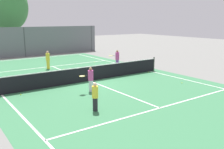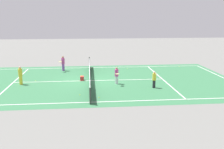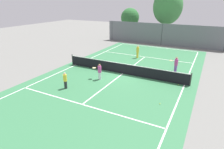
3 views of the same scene
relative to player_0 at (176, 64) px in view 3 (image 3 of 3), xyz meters
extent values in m
plane|color=slate|center=(-4.24, -2.65, -0.78)|extent=(80.00, 80.00, 0.00)
cube|color=#387A4C|center=(-4.24, -2.65, -0.78)|extent=(13.00, 25.00, 0.00)
cube|color=white|center=(-9.74, -2.65, -0.77)|extent=(0.10, 24.00, 0.01)
cube|color=white|center=(1.26, -2.65, -0.77)|extent=(0.10, 24.00, 0.01)
cube|color=white|center=(-4.24, 9.35, -0.77)|extent=(11.00, 0.10, 0.01)
cube|color=white|center=(-4.24, -9.05, -0.77)|extent=(11.00, 0.10, 0.01)
cube|color=white|center=(-4.24, 3.75, -0.77)|extent=(11.00, 0.10, 0.01)
cube|color=white|center=(-4.24, -2.65, -0.77)|extent=(0.10, 12.80, 0.01)
cylinder|color=#333833|center=(-10.14, -2.65, -0.23)|extent=(0.10, 0.10, 1.10)
cylinder|color=#333833|center=(1.66, -2.65, -0.23)|extent=(0.10, 0.10, 1.10)
cube|color=black|center=(-4.24, -2.65, -0.30)|extent=(11.80, 0.03, 0.95)
cube|color=white|center=(-4.24, -2.65, 0.20)|extent=(11.80, 0.04, 0.05)
cube|color=slate|center=(-4.24, 11.35, 0.82)|extent=(18.00, 0.06, 3.20)
cylinder|color=#3F4447|center=(-12.74, 11.35, 0.82)|extent=(0.12, 0.12, 3.20)
cylinder|color=#3F4447|center=(-4.24, 11.35, 0.82)|extent=(0.12, 0.12, 3.20)
cylinder|color=brown|center=(-4.69, 15.60, 0.88)|extent=(0.28, 0.28, 3.33)
ellipsoid|color=#3D8442|center=(-4.69, 15.60, 4.69)|extent=(4.75, 4.46, 5.70)
cylinder|color=brown|center=(-11.38, 15.82, 0.35)|extent=(0.41, 0.41, 2.25)
sphere|color=#2D6B33|center=(-11.38, 15.82, 2.72)|extent=(3.33, 3.33, 3.33)
cylinder|color=purple|center=(0.02, -0.01, -0.43)|extent=(0.26, 0.26, 0.70)
cylinder|color=#D14799|center=(0.02, -0.01, 0.23)|extent=(0.32, 0.32, 0.61)
sphere|color=#A37556|center=(0.02, -0.01, 0.63)|extent=(0.19, 0.19, 0.19)
cylinder|color=black|center=(-0.27, 0.11, 0.26)|extent=(0.20, 0.11, 0.03)
torus|color=yellow|center=(-0.50, 0.21, 0.26)|extent=(0.43, 0.43, 0.03)
cylinder|color=silver|center=(-0.50, 0.21, 0.26)|extent=(0.36, 0.36, 0.00)
cylinder|color=silver|center=(-5.43, -4.84, -0.45)|extent=(0.24, 0.24, 0.65)
cylinder|color=#D14799|center=(-5.43, -4.84, 0.16)|extent=(0.30, 0.30, 0.57)
sphere|color=#A37556|center=(-5.43, -4.84, 0.53)|extent=(0.18, 0.18, 0.18)
cylinder|color=black|center=(-5.73, -4.84, 0.19)|extent=(0.20, 0.03, 0.03)
torus|color=yellow|center=(-5.98, -4.84, 0.19)|extent=(0.33, 0.33, 0.03)
cylinder|color=silver|center=(-5.98, -4.84, 0.19)|extent=(0.28, 0.28, 0.00)
cylinder|color=yellow|center=(-4.91, 2.93, -0.43)|extent=(0.26, 0.26, 0.70)
cylinder|color=yellow|center=(-4.91, 2.93, 0.22)|extent=(0.32, 0.32, 0.61)
sphere|color=tan|center=(-4.91, 2.93, 0.62)|extent=(0.19, 0.19, 0.19)
cylinder|color=#232328|center=(-6.84, -7.61, -0.47)|extent=(0.22, 0.22, 0.61)
cylinder|color=yellow|center=(-6.84, -7.61, 0.10)|extent=(0.28, 0.28, 0.53)
sphere|color=beige|center=(-6.84, -7.61, 0.45)|extent=(0.17, 0.17, 0.17)
cube|color=red|center=(-4.02, -1.99, -0.60)|extent=(0.44, 0.30, 0.36)
sphere|color=#CCE533|center=(-4.11, -1.99, -0.39)|extent=(0.07, 0.07, 0.07)
sphere|color=#CCE533|center=(-3.94, -1.95, -0.39)|extent=(0.07, 0.07, 0.07)
sphere|color=#CCE533|center=(-8.18, -1.93, -0.75)|extent=(0.07, 0.07, 0.07)
sphere|color=#CCE533|center=(0.28, -6.62, -0.75)|extent=(0.07, 0.07, 0.07)
sphere|color=#CCE533|center=(-3.96, 1.97, -0.75)|extent=(0.07, 0.07, 0.07)
sphere|color=#CCE533|center=(0.83, -2.93, -0.75)|extent=(0.07, 0.07, 0.07)
sphere|color=#CCE533|center=(-0.17, 3.38, -0.75)|extent=(0.07, 0.07, 0.07)
sphere|color=#CCE533|center=(-8.89, -3.25, -0.75)|extent=(0.07, 0.07, 0.07)
camera|label=1|loc=(-12.40, -16.74, 3.24)|focal=40.28mm
camera|label=2|loc=(-25.08, -2.64, 4.70)|focal=39.98mm
camera|label=3|loc=(2.59, -17.80, 5.61)|focal=30.45mm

